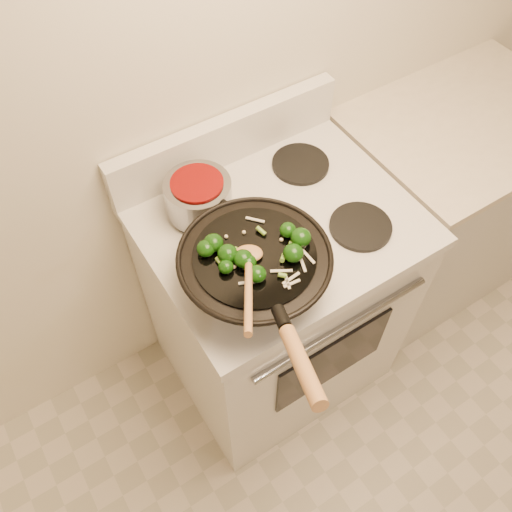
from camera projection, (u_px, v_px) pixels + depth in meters
stove at (275, 300)px, 1.94m from camera, size 0.78×0.67×1.08m
counter_unit at (437, 205)px, 2.23m from camera, size 0.82×0.62×0.91m
wok at (255, 269)px, 1.38m from camera, size 0.39×0.64×0.27m
stirfry at (253, 251)px, 1.32m from camera, size 0.27×0.25×0.05m
wooden_spoon at (249, 274)px, 1.26m from camera, size 0.20×0.29×0.13m
saucepan at (199, 196)px, 1.54m from camera, size 0.19×0.30×0.11m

